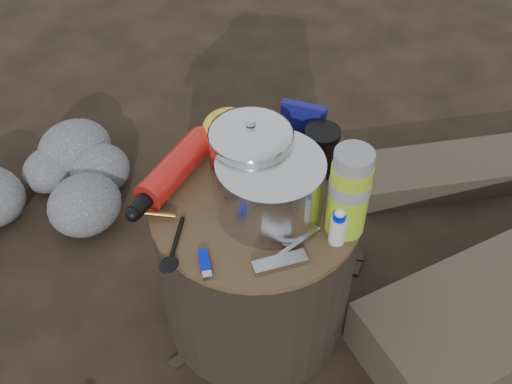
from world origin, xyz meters
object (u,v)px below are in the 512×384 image
at_px(thermos, 349,193).
at_px(travel_mug, 321,151).
at_px(stump, 256,263).
at_px(camping_pot, 251,156).
at_px(fuel_bottle, 175,168).

bearing_deg(thermos, travel_mug, 126.91).
bearing_deg(stump, thermos, 2.93).
relative_size(stump, camping_pot, 2.63).
xyz_separation_m(camping_pot, fuel_bottle, (-0.17, -0.06, -0.06)).
height_order(stump, travel_mug, travel_mug).
distance_m(camping_pot, fuel_bottle, 0.19).
xyz_separation_m(thermos, travel_mug, (-0.11, 0.15, -0.05)).
relative_size(fuel_bottle, travel_mug, 2.50).
relative_size(stump, travel_mug, 4.10).
xyz_separation_m(stump, travel_mug, (0.09, 0.16, 0.28)).
height_order(thermos, travel_mug, thermos).
xyz_separation_m(fuel_bottle, travel_mug, (0.29, 0.17, 0.02)).
distance_m(stump, fuel_bottle, 0.33).
xyz_separation_m(fuel_bottle, thermos, (0.41, 0.02, 0.07)).
bearing_deg(fuel_bottle, camping_pot, 22.37).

